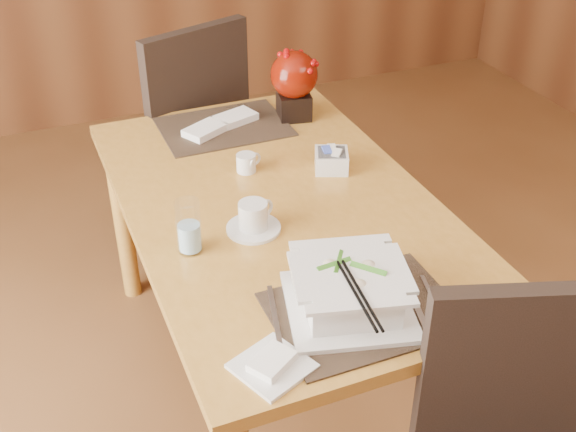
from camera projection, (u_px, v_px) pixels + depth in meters
name	position (u px, v px, depth m)	size (l,w,h in m)	color
dining_table	(281.00, 228.00, 2.24)	(0.90, 1.50, 0.75)	#BC8534
placemat_near	(364.00, 312.00, 1.76)	(0.45, 0.33, 0.01)	black
placemat_far	(224.00, 127.00, 2.61)	(0.45, 0.33, 0.01)	black
soup_setting	(349.00, 291.00, 1.74)	(0.37, 0.37, 0.12)	silver
coffee_cup	(253.00, 219.00, 2.04)	(0.16, 0.16, 0.09)	silver
water_glass	(189.00, 227.00, 1.94)	(0.07, 0.07, 0.16)	silver
creamer_jug	(246.00, 163.00, 2.33)	(0.08, 0.08, 0.06)	silver
sugar_caddy	(331.00, 161.00, 2.34)	(0.11, 0.11, 0.06)	silver
berry_decor	(294.00, 81.00, 2.61)	(0.17, 0.17, 0.25)	black
napkins_far	(223.00, 123.00, 2.60)	(0.29, 0.10, 0.03)	white
bread_plate	(272.00, 366.00, 1.60)	(0.15, 0.15, 0.01)	silver
far_chair	(184.00, 128.00, 2.99)	(0.61, 0.61, 1.04)	black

